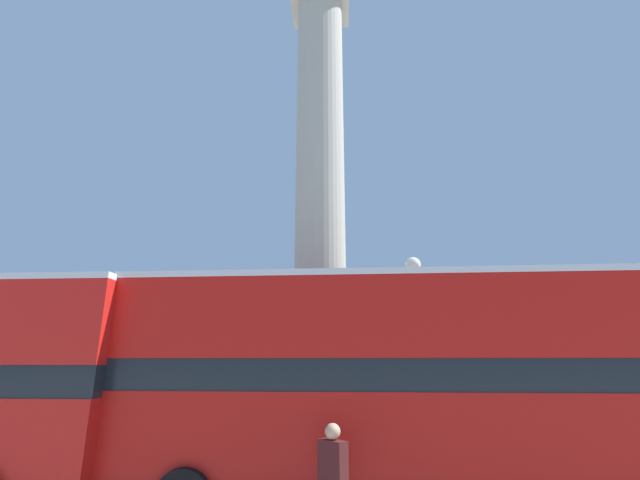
# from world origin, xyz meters

# --- Properties ---
(ground_plane) EXTENTS (200.00, 200.00, 0.00)m
(ground_plane) POSITION_xyz_m (0.00, 0.00, 0.00)
(ground_plane) COLOR gray
(monument_column) EXTENTS (4.69, 4.69, 18.89)m
(monument_column) POSITION_xyz_m (0.00, 0.00, 7.00)
(monument_column) COLOR #A39E8E
(monument_column) RESTS_ON ground_plane
(bus_a) EXTENTS (11.10, 2.99, 4.30)m
(bus_a) POSITION_xyz_m (2.05, -5.48, 2.38)
(bus_a) COLOR #B7140F
(bus_a) RESTS_ON ground_plane
(equestrian_statue) EXTENTS (3.05, 2.27, 6.27)m
(equestrian_statue) POSITION_xyz_m (9.54, 4.28, 1.86)
(equestrian_statue) COLOR #A39E8E
(equestrian_statue) RESTS_ON ground_plane
(street_lamp) EXTENTS (0.47, 0.47, 5.63)m
(street_lamp) POSITION_xyz_m (2.84, -1.89, 3.40)
(street_lamp) COLOR black
(street_lamp) RESTS_ON ground_plane
(pedestrian_near_lamp) EXTENTS (0.46, 0.46, 1.78)m
(pedestrian_near_lamp) POSITION_xyz_m (0.59, -7.39, 1.01)
(pedestrian_near_lamp) COLOR #192347
(pedestrian_near_lamp) RESTS_ON ground_plane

